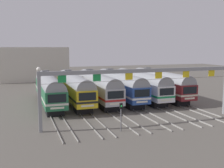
{
  "coord_description": "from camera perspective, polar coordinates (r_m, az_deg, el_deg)",
  "views": [
    {
      "loc": [
        -14.02,
        -42.37,
        9.04
      ],
      "look_at": [
        0.45,
        -0.58,
        2.95
      ],
      "focal_mm": 43.39,
      "sensor_mm": 36.0,
      "label": 1
    }
  ],
  "objects": [
    {
      "name": "ground_plane",
      "position": [
        45.53,
        -0.77,
        -3.61
      ],
      "size": [
        160.0,
        160.0,
        0.0
      ],
      "primitive_type": "plane",
      "color": "#5B564F"
    },
    {
      "name": "track_bed",
      "position": [
        61.66,
        -5.75,
        -0.56
      ],
      "size": [
        20.88,
        70.0,
        0.15
      ],
      "color": "gray",
      "rests_on": "ground"
    },
    {
      "name": "commuter_train_green",
      "position": [
        43.06,
        -13.11,
        -0.84
      ],
      "size": [
        2.88,
        18.06,
        5.05
      ],
      "color": "#236B42",
      "rests_on": "ground"
    },
    {
      "name": "commuter_train_yellow",
      "position": [
        43.62,
        -8.05,
        -0.61
      ],
      "size": [
        2.88,
        18.06,
        5.05
      ],
      "color": "gold",
      "rests_on": "ground"
    },
    {
      "name": "commuter_train_stainless",
      "position": [
        44.51,
        -3.15,
        -0.37
      ],
      "size": [
        2.88,
        18.06,
        5.05
      ],
      "color": "#B2B5BA",
      "rests_on": "ground"
    },
    {
      "name": "commuter_train_blue",
      "position": [
        45.72,
        1.53,
        -0.14
      ],
      "size": [
        2.88,
        18.06,
        5.05
      ],
      "color": "#284C9E",
      "rests_on": "ground"
    },
    {
      "name": "commuter_train_white",
      "position": [
        47.21,
        5.94,
        0.07
      ],
      "size": [
        2.88,
        18.06,
        4.77
      ],
      "color": "white",
      "rests_on": "ground"
    },
    {
      "name": "commuter_train_maroon",
      "position": [
        48.97,
        10.05,
        0.27
      ],
      "size": [
        2.88,
        18.06,
        5.05
      ],
      "color": "maroon",
      "rests_on": "ground"
    },
    {
      "name": "catenary_gantry",
      "position": [
        32.31,
        6.77,
        1.19
      ],
      "size": [
        24.62,
        0.44,
        6.97
      ],
      "color": "gray",
      "rests_on": "ground"
    },
    {
      "name": "yard_signal_mast",
      "position": [
        29.06,
        1.92,
        -5.79
      ],
      "size": [
        0.28,
        0.35,
        3.15
      ],
      "color": "#59595E",
      "rests_on": "ground"
    },
    {
      "name": "maintenance_building",
      "position": [
        76.21,
        -16.4,
        4.09
      ],
      "size": [
        18.19,
        10.0,
        8.95
      ],
      "primitive_type": "cube",
      "color": "beige",
      "rests_on": "ground"
    }
  ]
}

